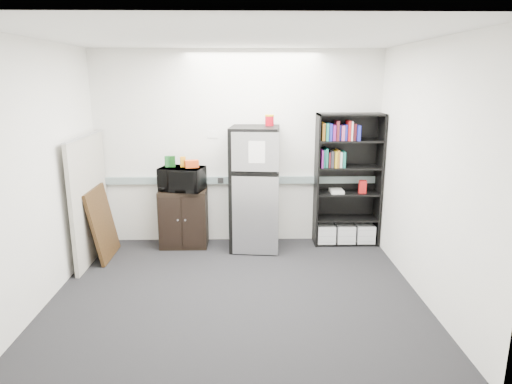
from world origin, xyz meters
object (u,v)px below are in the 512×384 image
at_px(bookshelf, 347,181).
at_px(cubicle_partition, 90,198).
at_px(cabinet, 184,218).
at_px(refrigerator, 255,189).
at_px(microwave, 182,179).

xyz_separation_m(bookshelf, cubicle_partition, (-3.43, -0.49, -0.10)).
xyz_separation_m(cubicle_partition, cabinet, (1.14, 0.42, -0.40)).
relative_size(cubicle_partition, cabinet, 1.99).
relative_size(bookshelf, cabinet, 2.27).
height_order(cubicle_partition, refrigerator, refrigerator).
xyz_separation_m(cubicle_partition, microwave, (1.14, 0.40, 0.16)).
height_order(cabinet, microwave, microwave).
bearing_deg(bookshelf, refrigerator, -173.66).
height_order(bookshelf, cabinet, bookshelf).
height_order(bookshelf, cubicle_partition, bookshelf).
bearing_deg(cabinet, cubicle_partition, -159.67).
bearing_deg(cubicle_partition, bookshelf, 8.06).
distance_m(cabinet, microwave, 0.57).
xyz_separation_m(bookshelf, microwave, (-2.29, -0.08, 0.06)).
height_order(cubicle_partition, microwave, cubicle_partition).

